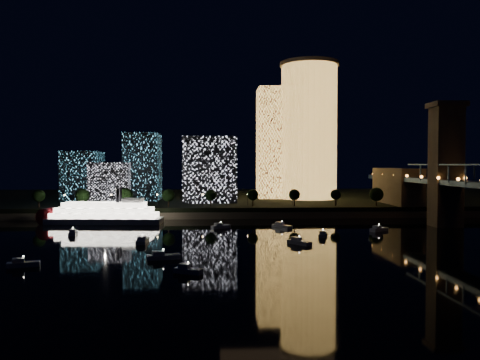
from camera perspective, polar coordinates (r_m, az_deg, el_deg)
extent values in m
plane|color=black|center=(138.88, 8.74, -8.53)|extent=(520.00, 520.00, 0.00)
cube|color=black|center=(295.85, 2.37, -2.43)|extent=(420.00, 160.00, 5.00)
cube|color=#6B5E4C|center=(218.75, 4.32, -4.26)|extent=(420.00, 6.00, 3.00)
cylinder|color=#FFB651|center=(275.50, 8.40, 5.72)|extent=(32.00, 32.00, 76.65)
cylinder|color=#6B5E4C|center=(280.82, 8.44, 13.75)|extent=(34.00, 34.00, 2.00)
cube|color=#FFB651|center=(279.82, 4.25, 4.49)|extent=(20.45, 20.45, 65.06)
cube|color=silver|center=(250.75, -3.68, 1.31)|extent=(28.16, 23.82, 34.65)
cube|color=#52B9E1|center=(267.21, -11.77, 1.59)|extent=(18.61, 24.19, 37.22)
cube|color=silver|center=(259.57, -15.39, -0.23)|extent=(21.10, 19.18, 21.10)
cube|color=#52B9E1|center=(270.56, -18.62, 0.46)|extent=(19.38, 21.31, 27.13)
cube|color=#6B5E4C|center=(205.89, 23.80, 1.46)|extent=(11.00, 9.00, 48.00)
cube|color=#6B5E4C|center=(207.25, 23.90, 8.39)|extent=(13.00, 11.00, 2.00)
cube|color=#6B5E4C|center=(251.88, 18.61, -1.25)|extent=(12.00, 40.00, 23.00)
cube|color=navy|center=(191.19, 24.35, 0.67)|extent=(0.50, 0.50, 7.00)
cube|color=navy|center=(212.77, 21.37, 0.83)|extent=(0.50, 0.50, 7.00)
sphere|color=#FF9238|center=(199.04, 23.03, 0.25)|extent=(1.20, 1.20, 1.20)
sphere|color=#FF9238|center=(240.24, 18.30, 0.58)|extent=(1.20, 1.20, 1.20)
cube|color=silver|center=(206.70, -16.15, -4.78)|extent=(49.06, 14.87, 2.42)
cube|color=white|center=(206.44, -16.15, -4.14)|extent=(44.96, 13.55, 2.22)
cube|color=white|center=(206.22, -16.16, -3.53)|extent=(40.87, 12.23, 2.22)
cube|color=white|center=(206.02, -16.17, -2.92)|extent=(34.77, 10.74, 2.22)
cube|color=silver|center=(202.54, -12.91, -2.43)|extent=(8.51, 6.66, 1.81)
cylinder|color=black|center=(202.03, -14.72, -1.83)|extent=(1.41, 1.41, 6.04)
cylinder|color=black|center=(205.90, -14.40, -1.75)|extent=(1.41, 1.41, 6.04)
cylinder|color=maroon|center=(215.02, -22.32, -4.11)|extent=(7.74, 9.59, 7.05)
cube|color=silver|center=(127.28, -9.34, -9.23)|extent=(9.20, 4.73, 1.20)
cube|color=silver|center=(126.92, -9.94, -8.76)|extent=(3.51, 2.92, 1.00)
sphere|color=white|center=(126.90, -9.34, -8.35)|extent=(0.36, 0.36, 0.36)
cube|color=silver|center=(154.29, -11.81, -7.27)|extent=(3.20, 9.68, 1.20)
cube|color=silver|center=(152.70, -11.89, -6.95)|extent=(2.55, 3.40, 1.00)
sphere|color=white|center=(153.98, -11.82, -6.53)|extent=(0.36, 0.36, 0.36)
cube|color=silver|center=(184.23, -2.36, -5.72)|extent=(7.88, 6.27, 1.20)
cube|color=silver|center=(183.45, -2.67, -5.40)|extent=(3.37, 3.16, 1.00)
sphere|color=white|center=(183.97, -2.36, -5.10)|extent=(0.36, 0.36, 0.36)
cube|color=silver|center=(110.41, -6.35, -10.96)|extent=(7.00, 4.83, 1.20)
cube|color=silver|center=(110.65, -6.82, -10.35)|extent=(2.88, 2.59, 1.00)
sphere|color=white|center=(109.98, -6.35, -9.94)|extent=(0.36, 0.36, 0.36)
cube|color=silver|center=(165.77, 10.08, -6.61)|extent=(4.66, 7.69, 1.20)
cube|color=silver|center=(164.52, 10.04, -6.29)|extent=(2.65, 3.06, 1.00)
sphere|color=white|center=(165.48, 10.08, -5.93)|extent=(0.36, 0.36, 0.36)
cube|color=silver|center=(149.07, 7.25, -7.57)|extent=(7.22, 8.08, 1.20)
cube|color=silver|center=(149.69, 6.89, -7.10)|extent=(3.48, 3.59, 1.00)
sphere|color=white|center=(148.75, 7.25, -6.81)|extent=(0.36, 0.36, 0.36)
cube|color=silver|center=(177.45, -19.69, -6.13)|extent=(3.43, 7.68, 1.20)
cube|color=silver|center=(176.21, -19.74, -5.83)|extent=(2.29, 2.85, 1.00)
sphere|color=white|center=(177.18, -19.70, -5.49)|extent=(0.36, 0.36, 0.36)
cube|color=silver|center=(184.03, 16.59, -5.81)|extent=(8.29, 6.99, 1.20)
cube|color=silver|center=(182.87, 16.37, -5.51)|extent=(3.62, 3.44, 1.00)
sphere|color=white|center=(183.77, 16.59, -5.19)|extent=(0.36, 0.36, 0.36)
cube|color=silver|center=(186.13, 5.15, -5.65)|extent=(7.51, 8.95, 1.20)
cube|color=silver|center=(186.95, 4.86, -5.27)|extent=(3.71, 3.90, 1.00)
sphere|color=white|center=(185.88, 5.15, -5.03)|extent=(0.36, 0.36, 0.36)
cube|color=silver|center=(128.19, -24.89, -9.31)|extent=(7.94, 4.55, 1.20)
cube|color=silver|center=(128.07, -25.41, -8.83)|extent=(3.11, 2.66, 1.00)
sphere|color=white|center=(127.81, -24.91, -8.43)|extent=(0.36, 0.36, 0.36)
cylinder|color=black|center=(236.97, -23.32, -2.60)|extent=(0.70, 0.70, 4.00)
sphere|color=black|center=(236.72, -23.34, -1.76)|extent=(5.84, 5.84, 5.84)
cylinder|color=black|center=(230.82, -18.66, -2.66)|extent=(0.70, 0.70, 4.00)
sphere|color=black|center=(230.57, -18.66, -1.79)|extent=(6.58, 6.58, 6.58)
cylinder|color=black|center=(226.28, -13.77, -2.71)|extent=(0.70, 0.70, 4.00)
sphere|color=black|center=(226.03, -13.77, -1.82)|extent=(6.92, 6.92, 6.92)
cylinder|color=black|center=(223.45, -8.71, -2.73)|extent=(0.70, 0.70, 4.00)
sphere|color=black|center=(223.19, -8.72, -1.83)|extent=(6.12, 6.12, 6.12)
cylinder|color=black|center=(222.39, -3.57, -2.73)|extent=(0.70, 0.70, 4.00)
sphere|color=black|center=(222.12, -3.57, -1.83)|extent=(5.50, 5.50, 5.50)
cylinder|color=black|center=(223.12, 1.58, -2.71)|extent=(0.70, 0.70, 4.00)
sphere|color=black|center=(222.86, 1.58, -1.82)|extent=(5.36, 5.36, 5.36)
cylinder|color=black|center=(225.62, 6.65, -2.68)|extent=(0.70, 0.70, 4.00)
sphere|color=black|center=(225.37, 6.65, -1.79)|extent=(5.46, 5.46, 5.46)
cylinder|color=black|center=(229.85, 11.57, -2.62)|extent=(0.70, 0.70, 4.00)
sphere|color=black|center=(229.60, 11.58, -1.75)|extent=(5.05, 5.05, 5.05)
cylinder|color=black|center=(235.70, 16.29, -2.54)|extent=(0.70, 0.70, 4.00)
sphere|color=black|center=(235.46, 16.30, -1.69)|extent=(6.68, 6.68, 6.68)
cylinder|color=black|center=(239.36, -20.58, -2.40)|extent=(0.24, 0.24, 5.00)
sphere|color=#FFCC7F|center=(239.17, -20.59, -1.73)|extent=(0.70, 0.70, 0.70)
cylinder|color=black|center=(233.70, -15.42, -2.45)|extent=(0.24, 0.24, 5.00)
sphere|color=#FFCC7F|center=(233.50, -15.43, -1.76)|extent=(0.70, 0.70, 0.70)
cylinder|color=black|center=(230.01, -10.06, -2.48)|extent=(0.24, 0.24, 5.00)
sphere|color=#FFCC7F|center=(229.81, -10.06, -1.78)|extent=(0.70, 0.70, 0.70)
cylinder|color=black|center=(228.39, -4.56, -2.49)|extent=(0.24, 0.24, 5.00)
sphere|color=#FFCC7F|center=(228.19, -4.57, -1.78)|extent=(0.70, 0.70, 0.70)
cylinder|color=black|center=(228.89, 0.95, -2.47)|extent=(0.24, 0.24, 5.00)
sphere|color=#FFCC7F|center=(228.69, 0.95, -1.77)|extent=(0.70, 0.70, 0.70)
cylinder|color=black|center=(231.48, 6.40, -2.43)|extent=(0.24, 0.24, 5.00)
sphere|color=#FFCC7F|center=(231.28, 6.40, -1.74)|extent=(0.70, 0.70, 0.70)
cylinder|color=black|center=(236.10, 11.68, -2.37)|extent=(0.24, 0.24, 5.00)
sphere|color=#FFCC7F|center=(235.91, 11.68, -1.70)|extent=(0.70, 0.70, 0.70)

